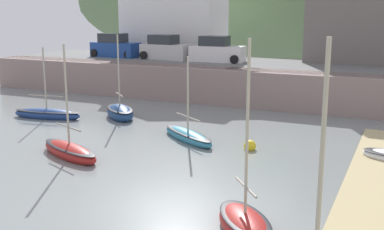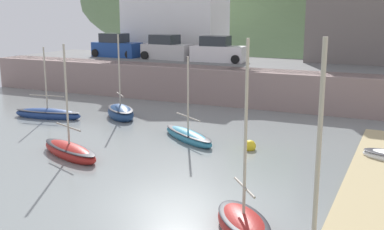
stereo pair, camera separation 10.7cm
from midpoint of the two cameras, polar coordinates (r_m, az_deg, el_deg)
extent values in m
cube|color=gray|center=(16.36, -2.68, -10.49)|extent=(48.00, 40.00, 0.06)
cube|color=gray|center=(31.57, 11.56, 2.87)|extent=(48.00, 2.40, 2.40)
cube|color=#606060|center=(34.99, 13.04, 5.64)|extent=(48.00, 9.00, 0.10)
ellipsoid|color=#5F7C50|center=(69.23, 17.12, 12.85)|extent=(80.00, 44.00, 21.07)
cube|color=white|center=(43.19, -2.25, 12.55)|extent=(8.64, 4.49, 7.95)
cube|color=#6A615E|center=(38.81, 18.52, 11.93)|extent=(6.23, 4.88, 7.95)
ellipsoid|color=#A32320|center=(14.31, 6.08, -12.96)|extent=(2.78, 3.02, 0.81)
ellipsoid|color=black|center=(14.22, 6.10, -12.15)|extent=(2.73, 2.96, 0.12)
cylinder|color=#B2A893|center=(13.33, 6.36, -1.66)|extent=(0.09, 0.09, 4.98)
cylinder|color=gray|center=(13.85, 6.19, -8.53)|extent=(1.05, 1.28, 0.07)
cylinder|color=#B2A893|center=(9.04, 14.68, -7.85)|extent=(0.09, 0.09, 5.25)
ellipsoid|color=#A2201C|center=(21.80, -14.48, -4.28)|extent=(4.09, 2.50, 0.75)
ellipsoid|color=black|center=(21.74, -14.51, -3.76)|extent=(4.01, 2.45, 0.12)
cylinder|color=#B2A893|center=(21.22, -14.85, 2.32)|extent=(0.09, 0.09, 4.34)
cylinder|color=gray|center=(21.51, -14.64, -1.39)|extent=(1.92, 0.83, 0.07)
ellipsoid|color=teal|center=(23.71, -0.62, -2.58)|extent=(3.95, 3.13, 0.65)
ellipsoid|color=black|center=(23.67, -0.62, -2.16)|extent=(3.87, 3.07, 0.12)
cylinder|color=#B2A893|center=(23.25, -0.63, 2.52)|extent=(0.09, 0.09, 3.63)
cylinder|color=gray|center=(23.47, -0.62, -0.24)|extent=(1.87, 1.31, 0.07)
ellipsoid|color=navy|center=(29.75, -16.96, 0.04)|extent=(4.41, 1.78, 0.75)
ellipsoid|color=black|center=(29.71, -16.98, 0.43)|extent=(4.32, 1.74, 0.12)
cylinder|color=#B2A893|center=(29.37, -17.23, 4.20)|extent=(0.09, 0.09, 3.62)
cylinder|color=gray|center=(29.54, -17.09, 2.18)|extent=(2.25, 0.45, 0.07)
ellipsoid|color=navy|center=(28.86, -8.66, 0.22)|extent=(3.24, 3.15, 1.00)
ellipsoid|color=black|center=(28.81, -8.68, 0.75)|extent=(3.17, 3.09, 0.12)
cylinder|color=#B2A893|center=(28.43, -8.83, 5.29)|extent=(0.09, 0.09, 4.15)
cylinder|color=gray|center=(28.65, -8.74, 2.42)|extent=(1.18, 1.11, 0.07)
cube|color=navy|center=(41.05, -9.12, 7.69)|extent=(4.16, 1.85, 1.20)
cube|color=#282D33|center=(41.13, -9.46, 9.01)|extent=(2.16, 1.58, 0.80)
cylinder|color=black|center=(40.87, -6.54, 7.35)|extent=(0.64, 0.22, 0.64)
cylinder|color=black|center=(39.52, -7.74, 7.14)|extent=(0.64, 0.22, 0.64)
cylinder|color=black|center=(42.66, -10.38, 7.44)|extent=(0.64, 0.22, 0.64)
cylinder|color=black|center=(41.37, -11.65, 7.24)|extent=(0.64, 0.22, 0.64)
cube|color=beige|center=(38.62, -3.14, 7.53)|extent=(4.25, 2.10, 1.20)
cube|color=#282D33|center=(38.66, -3.49, 8.94)|extent=(2.24, 1.70, 0.80)
cylinder|color=black|center=(38.63, -0.40, 7.13)|extent=(0.64, 0.22, 0.64)
cylinder|color=black|center=(37.19, -1.44, 6.92)|extent=(0.64, 0.22, 0.64)
cylinder|color=black|center=(40.13, -4.71, 7.29)|extent=(0.64, 0.22, 0.64)
cylinder|color=black|center=(38.75, -5.87, 7.08)|extent=(0.64, 0.22, 0.64)
cube|color=white|center=(36.80, 2.96, 7.28)|extent=(4.17, 1.89, 1.20)
cube|color=#282D33|center=(36.81, 2.62, 8.77)|extent=(2.17, 1.60, 0.80)
cylinder|color=black|center=(37.00, 5.81, 6.83)|extent=(0.64, 0.22, 0.64)
cylinder|color=black|center=(35.50, 4.97, 6.61)|extent=(0.64, 0.22, 0.64)
cylinder|color=black|center=(38.19, 1.09, 7.07)|extent=(0.64, 0.22, 0.64)
cylinder|color=black|center=(36.73, 0.09, 6.85)|extent=(0.64, 0.22, 0.64)
sphere|color=yellow|center=(22.28, 6.76, -3.69)|extent=(0.57, 0.57, 0.57)
camera|label=1|loc=(0.05, -89.62, 0.08)|focal=44.84mm
camera|label=2|loc=(0.05, 90.38, -0.08)|focal=44.84mm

